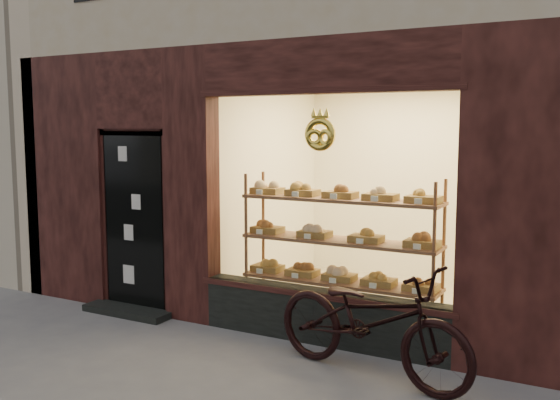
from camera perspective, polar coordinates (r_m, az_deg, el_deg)
The scene contains 2 objects.
display_shelf at distance 6.79m, azimuth 5.48°, elevation -4.80°, with size 2.20×0.45×1.70m.
bicycle at distance 5.67m, azimuth 8.27°, elevation -10.83°, with size 0.69×1.99×1.05m, color black.
Camera 1 is at (3.05, -3.58, 2.23)m, focal length 40.00 mm.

